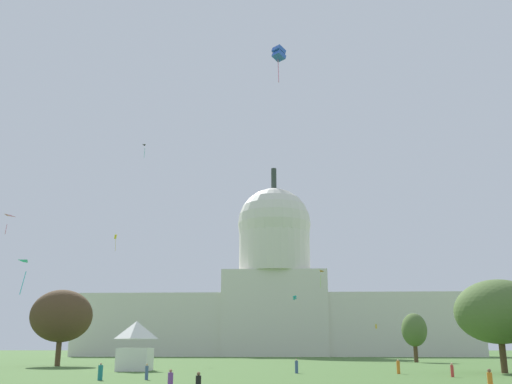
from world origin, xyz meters
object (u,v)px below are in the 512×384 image
object	(u,v)px
kite_cyan_low	(27,264)
kite_gold_low	(376,326)
event_tent	(136,346)
tree_east_far	(498,312)
capitol_building	(275,297)
person_black_front_left	(198,384)
kite_blue_mid	(279,54)
tree_west_mid	(61,316)
tree_east_mid	(414,330)
person_red_back_center	(452,370)
person_denim_deep_crowd	(147,372)
person_orange_mid_center	(398,367)
person_denim_front_right	(297,367)
person_purple_front_center	(170,382)
kite_black_high	(146,146)
person_orange_lawn_far_right	(490,382)
kite_turquoise_low	(295,298)
kite_orange_mid	(320,273)
kite_pink_mid	(6,219)
person_teal_mid_left	(100,372)
kite_yellow_mid	(115,238)

from	to	relation	value
kite_cyan_low	kite_gold_low	size ratio (longest dim) A/B	2.84
event_tent	tree_east_far	world-z (taller)	tree_east_far
capitol_building	person_black_front_left	distance (m)	147.97
event_tent	kite_blue_mid	distance (m)	45.39
tree_west_mid	tree_east_mid	bearing A→B (deg)	21.12
person_red_back_center	kite_blue_mid	distance (m)	38.45
capitol_building	tree_west_mid	bearing A→B (deg)	-110.84
kite_cyan_low	person_denim_deep_crowd	bearing A→B (deg)	-74.91
person_black_front_left	person_orange_mid_center	size ratio (longest dim) A/B	0.89
kite_blue_mid	person_denim_front_right	bearing A→B (deg)	129.58
person_purple_front_center	kite_gold_low	xyz separation A→B (m)	(32.99, 119.63, 7.57)
capitol_building	event_tent	world-z (taller)	capitol_building
person_denim_deep_crowd	kite_black_high	xyz separation A→B (m)	(-24.00, 89.71, 55.76)
tree_east_mid	event_tent	bearing A→B (deg)	-137.63
person_orange_lawn_far_right	kite_blue_mid	bearing A→B (deg)	-143.33
tree_east_far	kite_turquoise_low	xyz separation A→B (m)	(-24.06, 84.90, 8.53)
capitol_building	kite_orange_mid	size ratio (longest dim) A/B	31.83
tree_west_mid	tree_east_far	distance (m)	68.46
kite_turquoise_low	kite_gold_low	xyz separation A→B (m)	(21.96, 1.96, -7.63)
tree_east_far	person_orange_mid_center	world-z (taller)	tree_east_far
tree_east_far	kite_orange_mid	world-z (taller)	kite_orange_mid
person_purple_front_center	kite_pink_mid	size ratio (longest dim) A/B	0.78
tree_west_mid	kite_gold_low	size ratio (longest dim) A/B	10.53
kite_orange_mid	kite_blue_mid	world-z (taller)	kite_blue_mid
tree_west_mid	tree_east_far	size ratio (longest dim) A/B	0.84
event_tent	person_teal_mid_left	distance (m)	21.91
tree_east_far	kite_black_high	bearing A→B (deg)	131.28
tree_east_far	capitol_building	bearing A→B (deg)	104.80
tree_east_mid	kite_turquoise_low	bearing A→B (deg)	122.15
kite_pink_mid	kite_gold_low	bearing A→B (deg)	163.32
event_tent	tree_west_mid	world-z (taller)	tree_west_mid
person_denim_deep_crowd	event_tent	bearing A→B (deg)	-1.71
kite_yellow_mid	person_orange_mid_center	bearing A→B (deg)	106.26
person_orange_mid_center	kite_black_high	world-z (taller)	kite_black_high
tree_west_mid	person_red_back_center	size ratio (longest dim) A/B	8.47
kite_cyan_low	person_black_front_left	bearing A→B (deg)	-125.28
kite_orange_mid	kite_cyan_low	world-z (taller)	kite_orange_mid
kite_orange_mid	kite_turquoise_low	size ratio (longest dim) A/B	3.40
person_teal_mid_left	kite_black_high	size ratio (longest dim) A/B	0.44
person_red_back_center	kite_blue_mid	world-z (taller)	kite_blue_mid
tree_west_mid	person_orange_mid_center	bearing A→B (deg)	-25.69
person_red_back_center	kite_gold_low	xyz separation A→B (m)	(6.76, 96.06, 7.65)
tree_east_far	person_black_front_left	distance (m)	47.41
capitol_building	person_red_back_center	size ratio (longest dim) A/B	85.45
tree_east_mid	person_orange_lawn_far_right	world-z (taller)	tree_east_mid
tree_west_mid	kite_orange_mid	bearing A→B (deg)	43.07
person_orange_mid_center	kite_black_high	xyz separation A→B (m)	(-51.39, 75.89, 55.72)
person_purple_front_center	kite_cyan_low	world-z (taller)	kite_cyan_low
kite_cyan_low	kite_black_high	bearing A→B (deg)	8.21
tree_east_far	person_purple_front_center	world-z (taller)	tree_east_far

